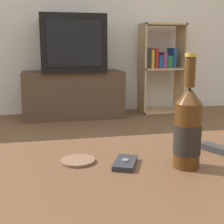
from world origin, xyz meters
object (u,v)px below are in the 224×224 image
bookshelf (160,65)px  cell_phone (125,163)px  beer_bottle (188,129)px  television (72,44)px  remote_control (223,150)px  tv_stand (73,94)px

bookshelf → cell_phone: size_ratio=8.72×
bookshelf → beer_bottle: bookshelf is taller
television → cell_phone: (-0.10, -2.68, -0.36)m
remote_control → cell_phone: bearing=161.5°
television → remote_control: (0.22, -2.65, -0.36)m
tv_stand → beer_bottle: 2.75m
television → bookshelf: 1.09m
television → bookshelf: television is taller
remote_control → television: bearing=70.5°
beer_bottle → remote_control: 0.20m
tv_stand → television: 0.56m
cell_phone → remote_control: (0.32, 0.03, 0.00)m
cell_phone → bookshelf: bearing=91.0°
television → bookshelf: (1.05, 0.09, -0.25)m
television → remote_control: bearing=-85.3°
tv_stand → cell_phone: (-0.10, -2.69, 0.19)m
tv_stand → beer_bottle: bearing=-88.8°
bookshelf → beer_bottle: (-1.00, -2.82, -0.02)m
cell_phone → television: bearing=111.5°
cell_phone → remote_control: 0.32m
tv_stand → remote_control: (0.22, -2.66, 0.20)m
beer_bottle → cell_phone: beer_bottle is taller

